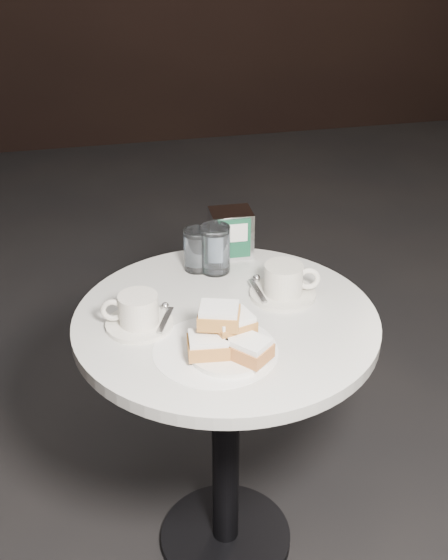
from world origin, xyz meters
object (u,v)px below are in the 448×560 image
(cafe_table, at_px, (226,385))
(napkin_dispenser, at_px, (231,233))
(beignet_plate, at_px, (228,338))
(coffee_cup_left, at_px, (138,313))
(water_glass_left, at_px, (197,250))
(coffee_cup_right, at_px, (284,283))
(water_glass_right, at_px, (215,250))

(cafe_table, distance_m, napkin_dispenser, 0.40)
(beignet_plate, distance_m, napkin_dispenser, 0.46)
(cafe_table, height_order, napkin_dispenser, napkin_dispenser)
(coffee_cup_left, xyz_separation_m, napkin_dispenser, (0.28, 0.29, 0.03))
(napkin_dispenser, bearing_deg, coffee_cup_left, -131.93)
(water_glass_left, bearing_deg, beignet_plate, -91.47)
(coffee_cup_right, bearing_deg, beignet_plate, -119.62)
(beignet_plate, distance_m, water_glass_right, 0.37)
(cafe_table, distance_m, water_glass_left, 0.35)
(cafe_table, xyz_separation_m, coffee_cup_left, (-0.20, 0.01, 0.23))
(beignet_plate, height_order, water_glass_right, water_glass_right)
(coffee_cup_left, bearing_deg, cafe_table, 6.90)
(beignet_plate, distance_m, coffee_cup_left, 0.23)
(coffee_cup_left, distance_m, coffee_cup_right, 0.36)
(coffee_cup_right, bearing_deg, cafe_table, -146.48)
(coffee_cup_left, distance_m, water_glass_left, 0.29)
(cafe_table, height_order, beignet_plate, beignet_plate)
(coffee_cup_left, xyz_separation_m, coffee_cup_right, (0.35, 0.05, 0.00))
(coffee_cup_right, height_order, water_glass_left, water_glass_left)
(water_glass_right, relative_size, napkin_dispenser, 0.98)
(cafe_table, bearing_deg, water_glass_left, 94.78)
(coffee_cup_left, xyz_separation_m, water_glass_right, (0.22, 0.21, 0.03))
(cafe_table, height_order, coffee_cup_right, coffee_cup_right)
(coffee_cup_right, relative_size, napkin_dispenser, 1.51)
(coffee_cup_left, height_order, coffee_cup_right, coffee_cup_right)
(beignet_plate, height_order, coffee_cup_right, beignet_plate)
(coffee_cup_right, bearing_deg, napkin_dispenser, 119.77)
(cafe_table, distance_m, beignet_plate, 0.28)
(coffee_cup_left, relative_size, water_glass_right, 1.40)
(beignet_plate, xyz_separation_m, napkin_dispenser, (0.11, 0.44, 0.02))
(water_glass_left, xyz_separation_m, water_glass_right, (0.04, -0.02, 0.01))
(coffee_cup_right, distance_m, napkin_dispenser, 0.25)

